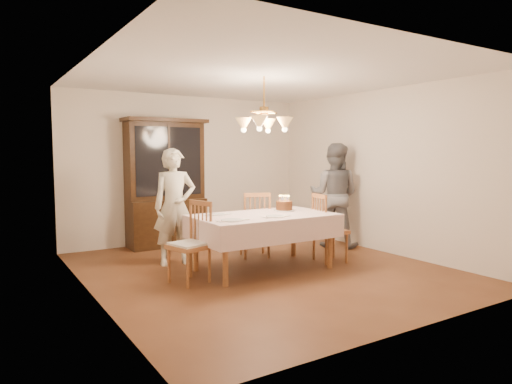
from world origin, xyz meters
TOP-DOWN VIEW (x-y plane):
  - ground at (0.00, 0.00)m, footprint 5.00×5.00m
  - room_shell at (0.00, 0.00)m, footprint 5.00×5.00m
  - dining_table at (0.00, 0.00)m, footprint 1.90×1.10m
  - china_hutch at (-0.53, 2.25)m, footprint 1.38×0.54m
  - chair_far_side at (0.30, 0.72)m, footprint 0.55×0.54m
  - chair_left_end at (-1.11, -0.04)m, footprint 0.52×0.54m
  - chair_right_end at (1.07, -0.12)m, footprint 0.50×0.51m
  - elderly_woman at (-0.91, 0.92)m, footprint 0.65×0.48m
  - adult_in_grey at (1.85, 0.66)m, footprint 1.04×1.08m
  - birthday_cake at (0.46, 0.17)m, footprint 0.30×0.30m
  - place_setting_near_left at (-0.63, -0.27)m, footprint 0.41×0.27m
  - place_setting_near_right at (0.01, -0.27)m, footprint 0.39×0.24m
  - place_setting_far_left at (-0.55, 0.30)m, footprint 0.38×0.23m
  - chandelier at (-0.00, -0.00)m, footprint 0.62×0.62m

SIDE VIEW (x-z plane):
  - ground at x=0.00m, z-range 0.00..0.00m
  - chair_far_side at x=0.30m, z-range -0.06..0.94m
  - chair_right_end at x=1.07m, z-range -0.06..0.94m
  - chair_left_end at x=-1.11m, z-range -0.05..0.95m
  - dining_table at x=0.00m, z-range 0.30..1.06m
  - place_setting_far_left at x=-0.55m, z-range 0.76..0.77m
  - place_setting_near_right at x=0.01m, z-range 0.76..0.77m
  - place_setting_near_left at x=-0.63m, z-range 0.76..0.77m
  - birthday_cake at x=0.46m, z-range 0.71..0.94m
  - elderly_woman at x=-0.91m, z-range 0.00..1.66m
  - adult_in_grey at x=1.85m, z-range 0.00..1.75m
  - china_hutch at x=-0.53m, z-range -0.04..2.12m
  - room_shell at x=0.00m, z-range -0.92..4.08m
  - chandelier at x=0.00m, z-range 1.61..2.34m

